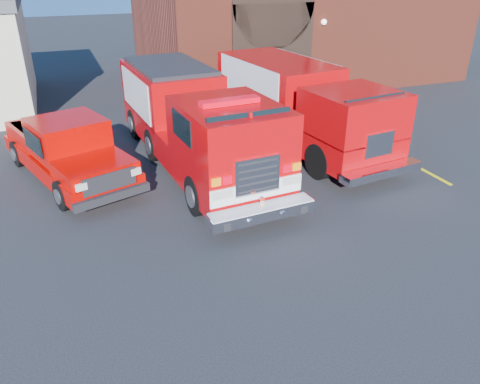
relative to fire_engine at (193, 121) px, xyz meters
name	(u,v)px	position (x,y,z in m)	size (l,w,h in m)	color
ground	(221,220)	(-0.39, -3.46, -1.37)	(100.00, 100.00, 0.00)	black
parking_stripe_near	(414,165)	(6.11, -2.46, -1.37)	(0.12, 3.00, 0.01)	#DBC10B
parking_stripe_mid	(357,134)	(6.11, 0.54, -1.37)	(0.12, 3.00, 0.01)	#DBC10B
parking_stripe_far	(314,111)	(6.11, 3.54, -1.37)	(0.12, 3.00, 0.01)	#DBC10B
fire_engine	(193,121)	(0.00, 0.00, 0.00)	(2.91, 8.74, 2.65)	black
pickup_truck	(67,150)	(-3.51, 0.41, -0.54)	(3.51, 5.75, 1.77)	black
secondary_truck	(298,103)	(3.70, 0.55, 0.01)	(3.21, 8.04, 2.54)	black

